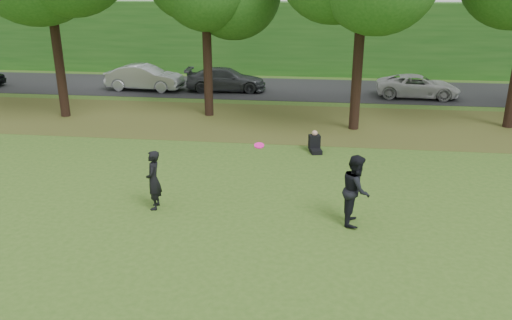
% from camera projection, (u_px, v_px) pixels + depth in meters
% --- Properties ---
extents(ground, '(120.00, 120.00, 0.00)m').
position_uv_depth(ground, '(207.00, 267.00, 11.50)').
color(ground, '#34581B').
rests_on(ground, ground).
extents(leaf_litter, '(60.00, 7.00, 0.01)m').
position_uv_depth(leaf_litter, '(267.00, 122.00, 23.66)').
color(leaf_litter, '#50431C').
rests_on(leaf_litter, ground).
extents(street, '(70.00, 7.00, 0.02)m').
position_uv_depth(street, '(281.00, 89.00, 31.14)').
color(street, black).
rests_on(street, ground).
extents(far_hedge, '(70.00, 3.00, 5.00)m').
position_uv_depth(far_hedge, '(288.00, 38.00, 35.92)').
color(far_hedge, '#1D5016').
rests_on(far_hedge, ground).
extents(player_left, '(0.50, 0.69, 1.75)m').
position_uv_depth(player_left, '(154.00, 180.00, 14.27)').
color(player_left, black).
rests_on(player_left, ground).
extents(player_right, '(0.80, 0.99, 1.94)m').
position_uv_depth(player_right, '(356.00, 190.00, 13.35)').
color(player_right, black).
rests_on(player_right, ground).
extents(parked_cars, '(42.04, 2.97, 1.54)m').
position_uv_depth(parked_cars, '(282.00, 82.00, 29.44)').
color(parked_cars, black).
rests_on(parked_cars, street).
extents(frisbee, '(0.32, 0.32, 0.10)m').
position_uv_depth(frisbee, '(259.00, 145.00, 13.28)').
color(frisbee, '#FF1597').
rests_on(frisbee, ground).
extents(seated_person, '(0.58, 0.81, 0.83)m').
position_uv_depth(seated_person, '(315.00, 144.00, 19.38)').
color(seated_person, black).
rests_on(seated_person, ground).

